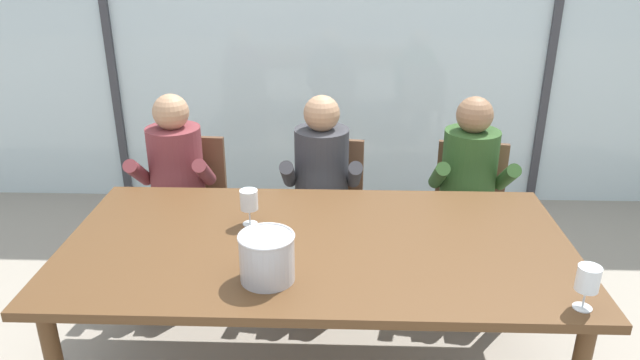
{
  "coord_description": "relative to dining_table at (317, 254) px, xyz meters",
  "views": [
    {
      "loc": [
        0.09,
        -2.31,
        2.04
      ],
      "look_at": [
        0.0,
        0.35,
        0.93
      ],
      "focal_mm": 32.97,
      "sensor_mm": 36.0,
      "label": 1
    }
  ],
  "objects": [
    {
      "name": "window_mullion_right",
      "position": [
        1.68,
        2.18,
        0.59
      ],
      "size": [
        0.06,
        0.06,
        2.6
      ],
      "primitive_type": "cube",
      "color": "#38383D",
      "rests_on": "ground"
    },
    {
      "name": "person_olive_shirt",
      "position": [
        0.86,
        0.85,
        -0.02
      ],
      "size": [
        0.47,
        0.62,
        1.2
      ],
      "rotation": [
        0.0,
        0.0,
        -0.04
      ],
      "color": "#2D5123",
      "rests_on": "ground"
    },
    {
      "name": "person_maroon_top",
      "position": [
        -0.88,
        0.85,
        -0.02
      ],
      "size": [
        0.47,
        0.62,
        1.2
      ],
      "rotation": [
        0.0,
        0.0,
        0.04
      ],
      "color": "brown",
      "rests_on": "ground"
    },
    {
      "name": "wine_glass_near_bucket",
      "position": [
        -0.32,
        0.16,
        0.18
      ],
      "size": [
        0.08,
        0.08,
        0.17
      ],
      "color": "silver",
      "rests_on": "dining_table"
    },
    {
      "name": "window_glass_panel",
      "position": [
        0.0,
        2.2,
        0.59
      ],
      "size": [
        7.46,
        0.03,
        2.6
      ],
      "primitive_type": "cube",
      "color": "silver",
      "rests_on": "ground"
    },
    {
      "name": "hillside_vineyard",
      "position": [
        0.0,
        6.04,
        0.24
      ],
      "size": [
        13.46,
        2.4,
        1.9
      ],
      "primitive_type": "cube",
      "color": "#568942",
      "rests_on": "ground"
    },
    {
      "name": "chair_near_curtain",
      "position": [
        -0.84,
        1.02,
        -0.19
      ],
      "size": [
        0.47,
        0.47,
        0.88
      ],
      "rotation": [
        0.0,
        0.0,
        -0.06
      ],
      "color": "brown",
      "rests_on": "ground"
    },
    {
      "name": "chair_left_of_center",
      "position": [
        0.02,
        1.0,
        -0.19
      ],
      "size": [
        0.49,
        0.49,
        0.88
      ],
      "rotation": [
        0.0,
        0.0,
        -0.13
      ],
      "color": "brown",
      "rests_on": "ground"
    },
    {
      "name": "dining_table",
      "position": [
        0.0,
        0.0,
        0.0
      ],
      "size": [
        2.26,
        1.15,
        0.78
      ],
      "color": "brown",
      "rests_on": "ground"
    },
    {
      "name": "wine_glass_by_left_taster",
      "position": [
        0.99,
        -0.47,
        0.18
      ],
      "size": [
        0.08,
        0.08,
        0.17
      ],
      "color": "silver",
      "rests_on": "dining_table"
    },
    {
      "name": "chair_center",
      "position": [
        0.89,
        0.96,
        -0.19
      ],
      "size": [
        0.5,
        0.5,
        0.88
      ],
      "rotation": [
        0.0,
        0.0,
        -0.15
      ],
      "color": "brown",
      "rests_on": "ground"
    },
    {
      "name": "ground",
      "position": [
        0.0,
        1.0,
        -0.71
      ],
      "size": [
        14.0,
        14.0,
        0.0
      ],
      "primitive_type": "plane",
      "color": "#9E9384"
    },
    {
      "name": "person_charcoal_jacket",
      "position": [
        -0.01,
        0.85,
        -0.02
      ],
      "size": [
        0.46,
        0.61,
        1.2
      ],
      "rotation": [
        0.0,
        0.0,
        0.02
      ],
      "color": "#38383D",
      "rests_on": "ground"
    },
    {
      "name": "ice_bucket_primary",
      "position": [
        -0.19,
        -0.32,
        0.17
      ],
      "size": [
        0.23,
        0.23,
        0.2
      ],
      "color": "#B7B7BC",
      "rests_on": "dining_table"
    },
    {
      "name": "window_mullion_left",
      "position": [
        -1.68,
        2.18,
        0.59
      ],
      "size": [
        0.06,
        0.06,
        2.6
      ],
      "primitive_type": "cube",
      "color": "#38383D",
      "rests_on": "ground"
    }
  ]
}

